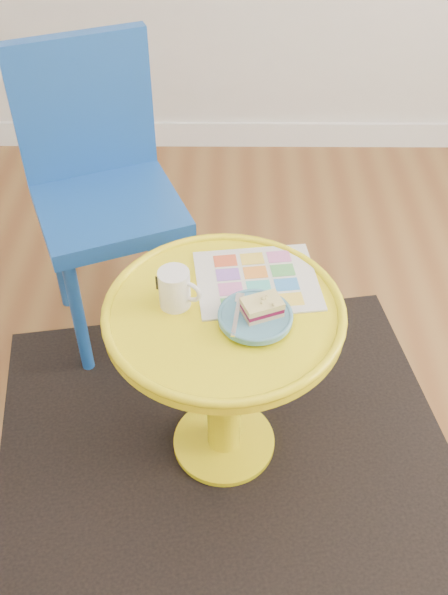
{
  "coord_description": "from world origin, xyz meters",
  "views": [
    {
      "loc": [
        -0.09,
        -0.88,
        1.64
      ],
      "look_at": [
        -0.1,
        0.26,
        0.59
      ],
      "focal_mm": 40.0,
      "sensor_mm": 36.0,
      "label": 1
    }
  ],
  "objects_px": {
    "newspaper": "(257,280)",
    "plate": "(255,317)",
    "side_table": "(224,354)",
    "mug": "(175,288)",
    "chair": "(100,179)"
  },
  "relations": [
    {
      "from": "side_table",
      "to": "mug",
      "type": "height_order",
      "value": "mug"
    },
    {
      "from": "plate",
      "to": "mug",
      "type": "bearing_deg",
      "value": 162.0
    },
    {
      "from": "chair",
      "to": "mug",
      "type": "distance_m",
      "value": 0.63
    },
    {
      "from": "mug",
      "to": "newspaper",
      "type": "bearing_deg",
      "value": 47.6
    },
    {
      "from": "side_table",
      "to": "mug",
      "type": "relative_size",
      "value": 5.56
    },
    {
      "from": "newspaper",
      "to": "plate",
      "type": "bearing_deg",
      "value": -100.67
    },
    {
      "from": "newspaper",
      "to": "mug",
      "type": "relative_size",
      "value": 2.87
    },
    {
      "from": "side_table",
      "to": "mug",
      "type": "bearing_deg",
      "value": 170.52
    },
    {
      "from": "mug",
      "to": "plate",
      "type": "relative_size",
      "value": 0.6
    },
    {
      "from": "newspaper",
      "to": "plate",
      "type": "xyz_separation_m",
      "value": [
        -0.01,
        -0.15,
        0.01
      ]
    },
    {
      "from": "side_table",
      "to": "mug",
      "type": "xyz_separation_m",
      "value": [
        -0.11,
        0.02,
        0.21
      ]
    },
    {
      "from": "newspaper",
      "to": "mug",
      "type": "xyz_separation_m",
      "value": [
        -0.2,
        -0.08,
        0.05
      ]
    },
    {
      "from": "chair",
      "to": "newspaper",
      "type": "bearing_deg",
      "value": -67.94
    },
    {
      "from": "chair",
      "to": "mug",
      "type": "bearing_deg",
      "value": -86.68
    },
    {
      "from": "newspaper",
      "to": "mug",
      "type": "height_order",
      "value": "mug"
    }
  ]
}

